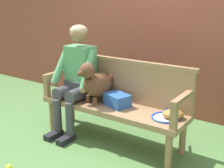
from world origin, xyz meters
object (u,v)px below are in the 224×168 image
at_px(baseball_glove, 173,114).
at_px(tennis_ball, 9,168).
at_px(garden_bench, 112,110).
at_px(dog_on_bench, 96,83).
at_px(tennis_racket, 166,116).
at_px(person_seated, 76,75).
at_px(sports_bag, 117,100).

distance_m(baseball_glove, tennis_ball, 1.70).
height_order(garden_bench, dog_on_bench, dog_on_bench).
relative_size(garden_bench, tennis_racket, 3.00).
height_order(garden_bench, person_seated, person_seated).
xyz_separation_m(dog_on_bench, tennis_racket, (0.85, 0.06, -0.23)).
xyz_separation_m(garden_bench, person_seated, (-0.51, -0.01, 0.33)).
bearing_deg(dog_on_bench, baseball_glove, 4.77).
xyz_separation_m(garden_bench, sports_bag, (0.06, 0.02, 0.13)).
distance_m(garden_bench, sports_bag, 0.14).
height_order(garden_bench, tennis_racket, tennis_racket).
bearing_deg(tennis_racket, sports_bag, -179.22).
bearing_deg(person_seated, sports_bag, 2.55).
bearing_deg(dog_on_bench, sports_bag, 12.12).
distance_m(garden_bench, person_seated, 0.61).
distance_m(tennis_racket, tennis_ball, 1.63).
height_order(person_seated, sports_bag, person_seated).
distance_m(person_seated, sports_bag, 0.61).
bearing_deg(person_seated, dog_on_bench, -5.43).
xyz_separation_m(person_seated, sports_bag, (0.57, 0.03, -0.20)).
distance_m(person_seated, baseball_glove, 1.26).
bearing_deg(baseball_glove, tennis_racket, 153.41).
distance_m(tennis_racket, sports_bag, 0.59).
height_order(garden_bench, baseball_glove, baseball_glove).
distance_m(garden_bench, tennis_racket, 0.65).
relative_size(tennis_racket, baseball_glove, 2.63).
relative_size(dog_on_bench, tennis_ball, 7.39).
relative_size(person_seated, tennis_ball, 19.92).
bearing_deg(garden_bench, person_seated, -178.89).
relative_size(tennis_racket, tennis_ball, 8.78).
bearing_deg(garden_bench, baseball_glove, 2.92).
relative_size(garden_bench, baseball_glove, 7.90).
bearing_deg(sports_bag, dog_on_bench, -167.88).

